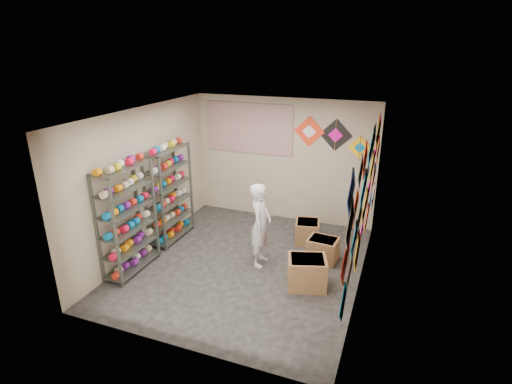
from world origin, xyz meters
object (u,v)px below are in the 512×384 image
at_px(shelf_rack_front, 128,220).
at_px(shelf_rack_back, 170,194).
at_px(shopkeeper, 260,225).
at_px(carton_b, 323,250).
at_px(carton_a, 307,272).
at_px(carton_c, 307,232).

xyz_separation_m(shelf_rack_front, shelf_rack_back, (0.00, 1.30, 0.00)).
distance_m(shopkeeper, carton_b, 1.27).
bearing_deg(shopkeeper, shelf_rack_back, 75.86).
height_order(shelf_rack_front, shelf_rack_back, same).
relative_size(shelf_rack_front, carton_a, 3.11).
xyz_separation_m(shelf_rack_back, shopkeeper, (2.03, -0.32, -0.19)).
bearing_deg(shelf_rack_front, carton_a, 10.75).
relative_size(shelf_rack_back, carton_a, 3.11).
bearing_deg(carton_a, carton_b, 68.10).
height_order(shopkeeper, carton_b, shopkeeper).
xyz_separation_m(shelf_rack_back, carton_b, (3.05, 0.19, -0.73)).
xyz_separation_m(shelf_rack_back, carton_a, (2.98, -0.73, -0.70)).
xyz_separation_m(shopkeeper, carton_b, (1.03, 0.51, -0.55)).
height_order(shelf_rack_front, shopkeeper, shelf_rack_front).
bearing_deg(shelf_rack_front, shelf_rack_back, 90.00).
bearing_deg(carton_a, shelf_rack_front, 173.10).
xyz_separation_m(shelf_rack_back, carton_c, (2.61, 0.80, -0.73)).
bearing_deg(carton_a, shelf_rack_back, 148.53).
bearing_deg(shelf_rack_back, carton_b, 3.58).
xyz_separation_m(shelf_rack_front, carton_c, (2.61, 2.10, -0.73)).
bearing_deg(carton_b, shopkeeper, -148.21).
distance_m(shelf_rack_front, carton_b, 3.47).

